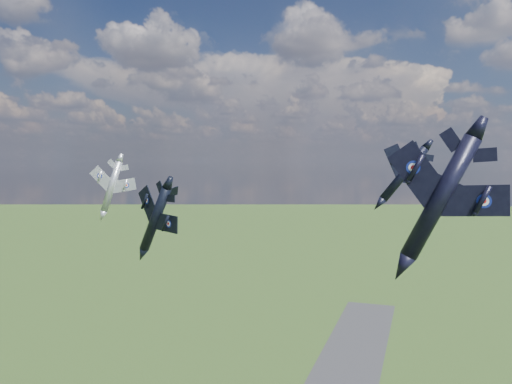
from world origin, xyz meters
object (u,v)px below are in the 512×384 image
(jet_lead_navy, at_px, (155,219))
(jet_high_navy, at_px, (404,174))
(jet_right_navy, at_px, (440,198))
(jet_left_silver, at_px, (112,186))

(jet_lead_navy, relative_size, jet_high_navy, 0.91)
(jet_right_navy, bearing_deg, jet_left_silver, 146.63)
(jet_right_navy, bearing_deg, jet_high_navy, 95.03)
(jet_right_navy, relative_size, jet_left_silver, 1.11)
(jet_high_navy, relative_size, jet_left_silver, 1.19)
(jet_right_navy, height_order, jet_high_navy, jet_high_navy)
(jet_right_navy, xyz_separation_m, jet_left_silver, (-57.20, 37.16, -1.81))
(jet_high_navy, bearing_deg, jet_right_navy, -98.39)
(jet_high_navy, distance_m, jet_left_silver, 54.12)
(jet_right_navy, relative_size, jet_high_navy, 0.93)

